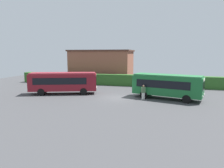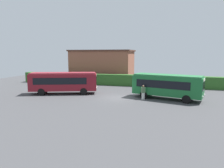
{
  "view_description": "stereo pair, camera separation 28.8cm",
  "coord_description": "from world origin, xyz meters",
  "px_view_note": "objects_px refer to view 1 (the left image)",
  "views": [
    {
      "loc": [
        5.73,
        -25.82,
        5.74
      ],
      "look_at": [
        -1.06,
        0.73,
        1.7
      ],
      "focal_mm": 32.51,
      "sensor_mm": 36.0,
      "label": 1
    },
    {
      "loc": [
        6.01,
        -25.75,
        5.74
      ],
      "look_at": [
        -1.06,
        0.73,
        1.7
      ],
      "focal_mm": 32.51,
      "sensor_mm": 36.0,
      "label": 2
    }
  ],
  "objects_px": {
    "person_center": "(143,92)",
    "person_right": "(162,87)",
    "person_left": "(46,85)",
    "bus_maroon": "(63,82)",
    "bus_green": "(167,85)"
  },
  "relations": [
    {
      "from": "person_center",
      "to": "person_right",
      "type": "height_order",
      "value": "person_center"
    },
    {
      "from": "person_left",
      "to": "bus_maroon",
      "type": "bearing_deg",
      "value": 179.99
    },
    {
      "from": "bus_green",
      "to": "person_right",
      "type": "distance_m",
      "value": 3.45
    },
    {
      "from": "bus_green",
      "to": "person_left",
      "type": "relative_size",
      "value": 4.77
    },
    {
      "from": "person_left",
      "to": "person_center",
      "type": "relative_size",
      "value": 1.02
    },
    {
      "from": "person_right",
      "to": "bus_maroon",
      "type": "bearing_deg",
      "value": 44.85
    },
    {
      "from": "bus_maroon",
      "to": "bus_green",
      "type": "height_order",
      "value": "bus_green"
    },
    {
      "from": "bus_maroon",
      "to": "person_right",
      "type": "xyz_separation_m",
      "value": [
        13.9,
        3.51,
        -0.84
      ]
    },
    {
      "from": "person_left",
      "to": "person_right",
      "type": "height_order",
      "value": "person_left"
    },
    {
      "from": "person_center",
      "to": "bus_maroon",
      "type": "bearing_deg",
      "value": 52.56
    },
    {
      "from": "bus_maroon",
      "to": "person_left",
      "type": "distance_m",
      "value": 3.58
    },
    {
      "from": "person_left",
      "to": "person_center",
      "type": "bearing_deg",
      "value": -172.4
    },
    {
      "from": "bus_maroon",
      "to": "person_right",
      "type": "relative_size",
      "value": 5.4
    },
    {
      "from": "bus_green",
      "to": "person_right",
      "type": "bearing_deg",
      "value": 116.13
    },
    {
      "from": "person_center",
      "to": "person_left",
      "type": "bearing_deg",
      "value": 50.29
    }
  ]
}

